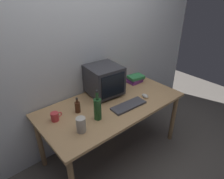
# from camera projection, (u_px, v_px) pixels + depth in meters

# --- Properties ---
(ground_plane) EXTENTS (6.00, 6.00, 0.00)m
(ground_plane) POSITION_uv_depth(u_px,v_px,m) (112.00, 150.00, 2.66)
(ground_plane) COLOR #56514C
(back_wall) EXTENTS (4.00, 0.08, 2.50)m
(back_wall) POSITION_uv_depth(u_px,v_px,m) (86.00, 51.00, 2.38)
(back_wall) COLOR silver
(back_wall) RESTS_ON ground
(desk) EXTENTS (1.68, 0.84, 0.74)m
(desk) POSITION_uv_depth(u_px,v_px,m) (112.00, 109.00, 2.34)
(desk) COLOR tan
(desk) RESTS_ON ground
(crt_monitor) EXTENTS (0.41, 0.42, 0.37)m
(crt_monitor) POSITION_uv_depth(u_px,v_px,m) (104.00, 80.00, 2.40)
(crt_monitor) COLOR #333338
(crt_monitor) RESTS_ON desk
(keyboard) EXTENTS (0.43, 0.17, 0.02)m
(keyboard) POSITION_uv_depth(u_px,v_px,m) (129.00, 105.00, 2.24)
(keyboard) COLOR #3F3F47
(keyboard) RESTS_ON desk
(computer_mouse) EXTENTS (0.07, 0.11, 0.04)m
(computer_mouse) POSITION_uv_depth(u_px,v_px,m) (145.00, 96.00, 2.42)
(computer_mouse) COLOR beige
(computer_mouse) RESTS_ON desk
(bottle_tall) EXTENTS (0.08, 0.08, 0.33)m
(bottle_tall) POSITION_uv_depth(u_px,v_px,m) (98.00, 108.00, 1.99)
(bottle_tall) COLOR #1E4C23
(bottle_tall) RESTS_ON desk
(bottle_short) EXTENTS (0.06, 0.06, 0.18)m
(bottle_short) POSITION_uv_depth(u_px,v_px,m) (78.00, 107.00, 2.12)
(bottle_short) COLOR #472314
(bottle_short) RESTS_ON desk
(book_stack) EXTENTS (0.23, 0.19, 0.10)m
(book_stack) POSITION_uv_depth(u_px,v_px,m) (135.00, 79.00, 2.77)
(book_stack) COLOR #843893
(book_stack) RESTS_ON desk
(mug) EXTENTS (0.12, 0.08, 0.09)m
(mug) POSITION_uv_depth(u_px,v_px,m) (55.00, 117.00, 2.00)
(mug) COLOR #CC383D
(mug) RESTS_ON desk
(metal_canister) EXTENTS (0.09, 0.09, 0.15)m
(metal_canister) POSITION_uv_depth(u_px,v_px,m) (81.00, 125.00, 1.84)
(metal_canister) COLOR #B7B2A8
(metal_canister) RESTS_ON desk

